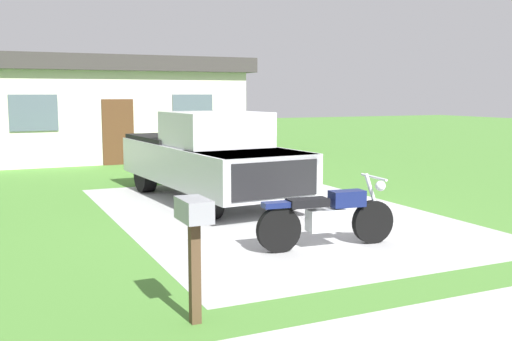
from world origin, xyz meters
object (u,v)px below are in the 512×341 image
at_px(motorcycle, 328,216).
at_px(neighbor_house, 103,107).
at_px(mailbox, 194,227).
at_px(pickup_truck, 207,156).

relative_size(motorcycle, neighbor_house, 0.23).
distance_m(motorcycle, neighbor_house, 14.34).
relative_size(mailbox, neighbor_house, 0.13).
relative_size(motorcycle, pickup_truck, 0.38).
distance_m(mailbox, neighbor_house, 16.38).
bearing_deg(pickup_truck, motorcycle, -86.70).
relative_size(pickup_truck, mailbox, 4.57).
bearing_deg(neighbor_house, pickup_truck, -87.75).
bearing_deg(mailbox, neighbor_house, 82.61).
bearing_deg(neighbor_house, motorcycle, -87.42).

